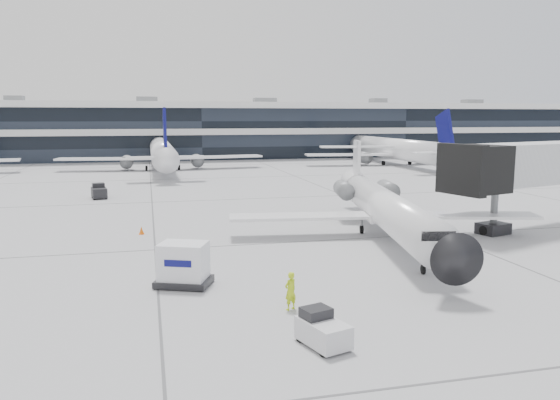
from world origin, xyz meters
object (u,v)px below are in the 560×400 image
object	(u,v)px
baggage_tug	(322,330)
cargo_uld	(184,265)
regional_jet	(384,206)
ramp_worker	(290,291)

from	to	relation	value
baggage_tug	cargo_uld	bearing A→B (deg)	100.26
baggage_tug	cargo_uld	xyz separation A→B (m)	(-4.47, 8.50, 0.48)
baggage_tug	cargo_uld	world-z (taller)	cargo_uld
regional_jet	cargo_uld	bearing A→B (deg)	-139.06
baggage_tug	cargo_uld	distance (m)	9.62
ramp_worker	cargo_uld	size ratio (longest dim) A/B	0.54
regional_jet	ramp_worker	distance (m)	16.38
regional_jet	cargo_uld	xyz separation A→B (m)	(-14.44, -8.19, -1.07)
regional_jet	cargo_uld	size ratio (longest dim) A/B	8.60
regional_jet	cargo_uld	distance (m)	16.64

